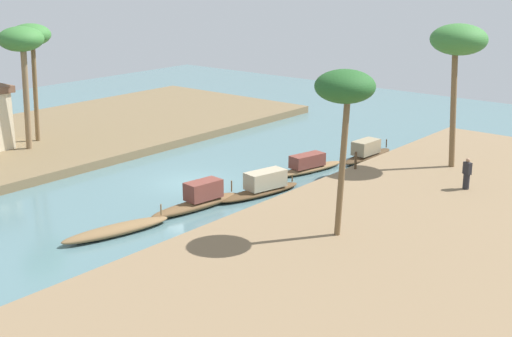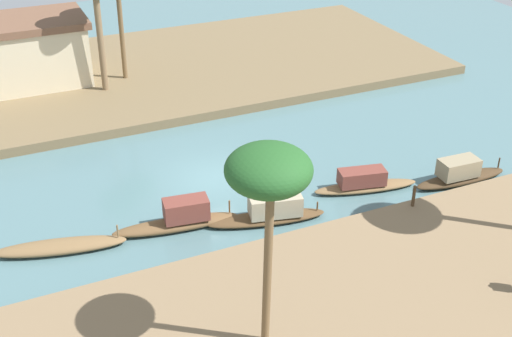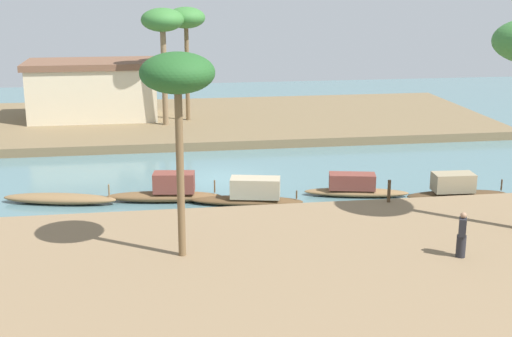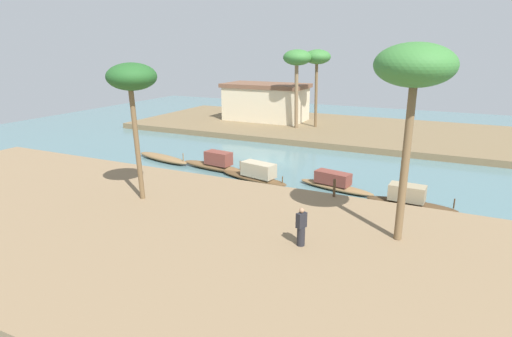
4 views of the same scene
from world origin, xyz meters
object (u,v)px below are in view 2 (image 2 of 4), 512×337
at_px(sampan_with_tall_canopy, 364,182).
at_px(riverside_building, 11,53).
at_px(sampan_upstream_small, 60,247).
at_px(sampan_midstream, 180,219).
at_px(mooring_post, 414,196).
at_px(palm_tree_left_near, 269,175).
at_px(sampan_open_hull, 460,174).
at_px(sampan_near_left_bank, 270,212).

bearing_deg(sampan_with_tall_canopy, riverside_building, 137.58).
relative_size(sampan_upstream_small, sampan_with_tall_canopy, 1.07).
relative_size(sampan_midstream, mooring_post, 5.48).
distance_m(palm_tree_left_near, riverside_building, 26.53).
xyz_separation_m(sampan_midstream, sampan_open_hull, (12.98, -1.71, -0.02)).
relative_size(sampan_midstream, riverside_building, 0.60).
height_order(sampan_midstream, sampan_open_hull, sampan_midstream).
relative_size(sampan_open_hull, riverside_building, 0.54).
height_order(sampan_midstream, sampan_with_tall_canopy, sampan_midstream).
relative_size(sampan_midstream, sampan_open_hull, 1.12).
relative_size(sampan_upstream_small, palm_tree_left_near, 0.75).
xyz_separation_m(sampan_upstream_small, palm_tree_left_near, (5.08, -8.39, 6.48)).
xyz_separation_m(sampan_upstream_small, mooring_post, (14.12, -3.56, 0.79)).
bearing_deg(sampan_upstream_small, sampan_open_hull, 6.23).
bearing_deg(riverside_building, sampan_open_hull, -48.12).
bearing_deg(riverside_building, sampan_near_left_bank, -66.76).
relative_size(palm_tree_left_near, riverside_building, 0.79).
bearing_deg(sampan_near_left_bank, sampan_with_tall_canopy, 18.91).
relative_size(sampan_near_left_bank, riverside_building, 0.58).
xyz_separation_m(sampan_midstream, sampan_with_tall_canopy, (8.58, -0.48, -0.08)).
height_order(sampan_near_left_bank, palm_tree_left_near, palm_tree_left_near).
bearing_deg(riverside_building, sampan_upstream_small, -91.25).
relative_size(sampan_upstream_small, sampan_near_left_bank, 1.02).
xyz_separation_m(mooring_post, palm_tree_left_near, (-9.04, -4.82, 5.69)).
relative_size(sampan_midstream, palm_tree_left_near, 0.76).
bearing_deg(palm_tree_left_near, sampan_open_hull, 26.22).
xyz_separation_m(sampan_open_hull, mooring_post, (-3.68, -1.44, 0.54)).
bearing_deg(mooring_post, sampan_upstream_small, 165.83).
bearing_deg(riverside_building, palm_tree_left_near, -79.57).
bearing_deg(sampan_near_left_bank, riverside_building, 125.39).
bearing_deg(sampan_with_tall_canopy, sampan_near_left_bank, -161.18).
bearing_deg(sampan_open_hull, mooring_post, -155.77).
relative_size(sampan_midstream, sampan_with_tall_canopy, 1.08).
xyz_separation_m(sampan_with_tall_canopy, sampan_near_left_bank, (-4.94, -0.56, 0.07)).
xyz_separation_m(sampan_midstream, palm_tree_left_near, (0.26, -7.97, 6.21)).
bearing_deg(sampan_upstream_small, sampan_with_tall_canopy, 9.18).
height_order(sampan_near_left_bank, riverside_building, riverside_building).
bearing_deg(sampan_with_tall_canopy, sampan_midstream, -170.88).
xyz_separation_m(sampan_upstream_small, sampan_open_hull, (17.79, -2.12, 0.25)).
height_order(sampan_with_tall_canopy, palm_tree_left_near, palm_tree_left_near).
relative_size(sampan_with_tall_canopy, riverside_building, 0.55).
relative_size(sampan_with_tall_canopy, sampan_near_left_bank, 0.95).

